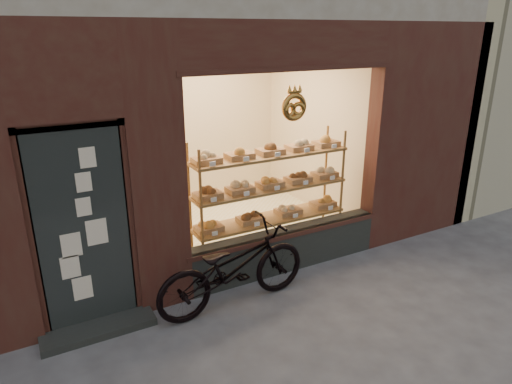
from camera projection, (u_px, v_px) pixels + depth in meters
ground at (369, 380)px, 4.12m from camera, size 90.00×90.00×0.00m
display_shelf at (270, 196)px, 6.14m from camera, size 2.20×0.45×1.70m
bicycle at (233, 267)px, 5.10m from camera, size 1.87×0.73×0.97m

